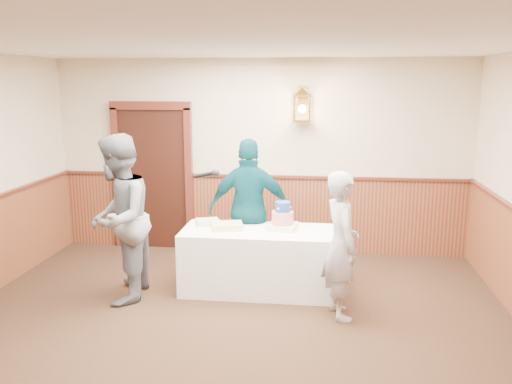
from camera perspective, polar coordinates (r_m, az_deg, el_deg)
ground at (r=4.99m, az=-4.45°, el=-18.22°), size 7.00×7.00×0.00m
room_shell at (r=4.88m, az=-4.29°, el=0.25°), size 6.02×7.02×2.81m
display_table at (r=6.53m, az=0.22°, el=-7.19°), size 1.80×0.80×0.75m
tiered_cake at (r=6.43m, az=2.82°, el=-2.80°), size 0.37×0.37×0.33m
sheet_cake_yellow at (r=6.46m, az=-3.06°, el=-3.59°), size 0.41×0.35×0.07m
sheet_cake_green at (r=6.67m, az=-5.11°, el=-3.17°), size 0.34×0.31×0.06m
interviewer at (r=6.29m, az=-14.26°, el=-2.77°), size 1.58×1.00×1.91m
baker at (r=5.78m, az=8.95°, el=-5.54°), size 0.52×0.66×1.58m
assistant_p at (r=6.79m, az=-0.63°, el=-1.88°), size 1.06×0.48×1.79m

